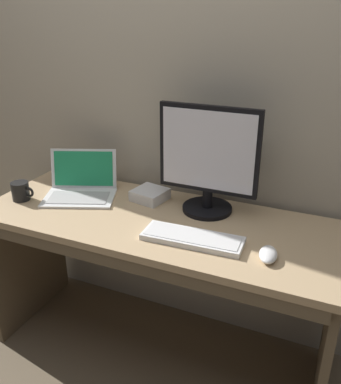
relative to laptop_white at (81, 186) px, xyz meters
The scene contains 9 objects.
ground_plane 0.94m from the laptop_white, 10.45° to the right, with size 14.00×14.00×0.00m, color brown.
back_wall 0.78m from the laptop_white, 31.60° to the left, with size 3.96×0.04×2.80m, color #ADA38E.
desk 0.52m from the laptop_white, 11.64° to the right, with size 1.62×0.63×0.78m.
laptop_white is the anchor object (origin of this frame).
external_monitor 0.67m from the laptop_white, ahead, with size 0.45×0.23×0.49m.
wired_keyboard 0.71m from the laptop_white, 16.92° to the right, with size 0.42×0.16×0.03m.
computer_mouse 1.00m from the laptop_white, 12.18° to the right, with size 0.07×0.12×0.04m, color white.
external_drive_box 0.35m from the laptop_white, 13.39° to the left, with size 0.15×0.15×0.05m, color silver.
coffee_mug 0.29m from the laptop_white, 143.58° to the right, with size 0.12×0.08×0.09m.
Camera 1 is at (0.72, -1.48, 1.64)m, focal length 38.70 mm.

